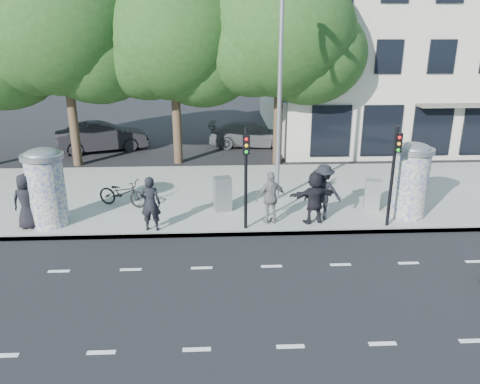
{
  "coord_description": "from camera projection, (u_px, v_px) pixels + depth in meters",
  "views": [
    {
      "loc": [
        -1.48,
        -10.49,
        6.4
      ],
      "look_at": [
        -0.8,
        3.5,
        1.55
      ],
      "focal_mm": 35.0,
      "sensor_mm": 36.0,
      "label": 1
    }
  ],
  "objects": [
    {
      "name": "tree_mid_left",
      "position": [
        62.0,
        28.0,
        21.35
      ],
      "size": [
        7.2,
        7.2,
        9.57
      ],
      "color": "#38281C",
      "rests_on": "ground"
    },
    {
      "name": "tree_center",
      "position": [
        280.0,
        32.0,
        21.68
      ],
      "size": [
        7.0,
        7.0,
        9.3
      ],
      "color": "#38281C",
      "rests_on": "ground"
    },
    {
      "name": "ad_column_right",
      "position": [
        411.0,
        178.0,
        16.24
      ],
      "size": [
        1.36,
        1.36,
        2.65
      ],
      "color": "beige",
      "rests_on": "sidewalk"
    },
    {
      "name": "ped_b",
      "position": [
        150.0,
        204.0,
        15.18
      ],
      "size": [
        0.7,
        0.49,
        1.84
      ],
      "primitive_type": "imported",
      "rotation": [
        0.0,
        0.0,
        3.07
      ],
      "color": "black",
      "rests_on": "sidewalk"
    },
    {
      "name": "tree_near_left",
      "position": [
        173.0,
        38.0,
        21.91
      ],
      "size": [
        6.8,
        6.8,
        8.97
      ],
      "color": "#38281C",
      "rests_on": "ground"
    },
    {
      "name": "ped_a",
      "position": [
        27.0,
        201.0,
        15.33
      ],
      "size": [
        0.96,
        0.65,
        1.89
      ],
      "primitive_type": "imported",
      "rotation": [
        0.0,
        0.0,
        3.2
      ],
      "color": "black",
      "rests_on": "sidewalk"
    },
    {
      "name": "curb",
      "position": [
        264.0,
        233.0,
        15.4
      ],
      "size": [
        40.0,
        0.1,
        0.16
      ],
      "primitive_type": "cube",
      "color": "slate",
      "rests_on": "ground"
    },
    {
      "name": "ped_d",
      "position": [
        323.0,
        192.0,
        16.1
      ],
      "size": [
        1.36,
        0.92,
        1.96
      ],
      "primitive_type": "imported",
      "rotation": [
        0.0,
        0.0,
        2.98
      ],
      "color": "black",
      "rests_on": "sidewalk"
    },
    {
      "name": "traffic_pole_far",
      "position": [
        394.0,
        167.0,
        15.11
      ],
      "size": [
        0.22,
        0.31,
        3.4
      ],
      "color": "black",
      "rests_on": "sidewalk"
    },
    {
      "name": "ped_f",
      "position": [
        314.0,
        198.0,
        15.78
      ],
      "size": [
        1.76,
        0.93,
        1.81
      ],
      "primitive_type": "imported",
      "rotation": [
        0.0,
        0.0,
        3.34
      ],
      "color": "black",
      "rests_on": "sidewalk"
    },
    {
      "name": "cabinet_right",
      "position": [
        372.0,
        195.0,
        17.08
      ],
      "size": [
        0.62,
        0.52,
        1.14
      ],
      "primitive_type": "cube",
      "rotation": [
        0.0,
        0.0,
        -0.24
      ],
      "color": "gray",
      "rests_on": "sidewalk"
    },
    {
      "name": "bicycle",
      "position": [
        122.0,
        193.0,
        17.43
      ],
      "size": [
        1.3,
        2.07,
        1.03
      ],
      "primitive_type": "imported",
      "rotation": [
        0.0,
        0.0,
        1.22
      ],
      "color": "black",
      "rests_on": "sidewalk"
    },
    {
      "name": "cabinet_left",
      "position": [
        222.0,
        194.0,
        16.96
      ],
      "size": [
        0.69,
        0.57,
        1.26
      ],
      "primitive_type": "cube",
      "rotation": [
        0.0,
        0.0,
        0.24
      ],
      "color": "slate",
      "rests_on": "sidewalk"
    },
    {
      "name": "street_lamp",
      "position": [
        280.0,
        78.0,
        16.8
      ],
      "size": [
        0.25,
        0.93,
        8.0
      ],
      "color": "slate",
      "rests_on": "sidewalk"
    },
    {
      "name": "lane_dash_far",
      "position": [
        272.0,
        266.0,
        13.39
      ],
      "size": [
        32.0,
        0.12,
        0.01
      ],
      "primitive_type": "cube",
      "color": "silver",
      "rests_on": "ground"
    },
    {
      "name": "car_right",
      "position": [
        251.0,
        134.0,
        27.03
      ],
      "size": [
        2.27,
        4.95,
        1.4
      ],
      "primitive_type": "imported",
      "rotation": [
        0.0,
        0.0,
        1.51
      ],
      "color": "#53555A",
      "rests_on": "ground"
    },
    {
      "name": "ground",
      "position": [
        278.0,
        292.0,
        12.07
      ],
      "size": [
        120.0,
        120.0,
        0.0
      ],
      "primitive_type": "plane",
      "color": "black",
      "rests_on": "ground"
    },
    {
      "name": "car_mid",
      "position": [
        102.0,
        137.0,
        25.92
      ],
      "size": [
        3.15,
        5.19,
        1.62
      ],
      "primitive_type": "imported",
      "rotation": [
        0.0,
        0.0,
        1.89
      ],
      "color": "black",
      "rests_on": "ground"
    },
    {
      "name": "building",
      "position": [
        429.0,
        37.0,
        29.52
      ],
      "size": [
        20.3,
        15.85,
        12.0
      ],
      "color": "#B5AE97",
      "rests_on": "ground"
    },
    {
      "name": "ped_e",
      "position": [
        271.0,
        198.0,
        15.74
      ],
      "size": [
        1.19,
        0.86,
        1.82
      ],
      "primitive_type": "imported",
      "rotation": [
        0.0,
        0.0,
        3.4
      ],
      "color": "slate",
      "rests_on": "sidewalk"
    },
    {
      "name": "traffic_pole_near",
      "position": [
        246.0,
        169.0,
        14.89
      ],
      "size": [
        0.22,
        0.31,
        3.4
      ],
      "color": "black",
      "rests_on": "sidewalk"
    },
    {
      "name": "ad_column_left",
      "position": [
        46.0,
        185.0,
        15.48
      ],
      "size": [
        1.36,
        1.36,
        2.65
      ],
      "color": "beige",
      "rests_on": "sidewalk"
    },
    {
      "name": "sidewalk",
      "position": [
        255.0,
        194.0,
        19.12
      ],
      "size": [
        40.0,
        8.0,
        0.15
      ],
      "primitive_type": "cube",
      "color": "gray",
      "rests_on": "ground"
    },
    {
      "name": "lane_dash_near",
      "position": [
        290.0,
        347.0,
        9.99
      ],
      "size": [
        32.0,
        0.12,
        0.01
      ],
      "primitive_type": "cube",
      "color": "silver",
      "rests_on": "ground"
    }
  ]
}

